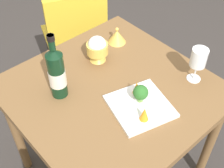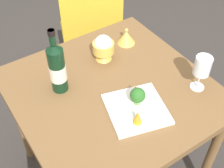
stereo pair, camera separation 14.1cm
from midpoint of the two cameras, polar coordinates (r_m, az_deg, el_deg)
name	(u,v)px [view 2 (the right image)]	position (r m, az deg, el deg)	size (l,w,h in m)	color
dining_table	(112,101)	(1.49, 2.70, -3.30)	(0.89, 0.89, 0.74)	brown
chair_near_window	(91,31)	(2.15, -1.99, 9.83)	(0.52, 0.52, 0.85)	gold
wine_bottle	(57,68)	(1.35, -7.31, 2.91)	(0.08, 0.08, 0.33)	black
wine_glass	(202,67)	(1.43, 19.33, 2.96)	(0.08, 0.08, 0.18)	white
rice_bowl	(103,47)	(1.55, 0.99, 6.77)	(0.11, 0.11, 0.14)	gold
rice_bowl_lid	(126,37)	(1.68, 5.10, 8.66)	(0.10, 0.10, 0.09)	gold
serving_plate	(136,109)	(1.35, 7.58, -4.82)	(0.31, 0.31, 0.02)	white
broccoli_floret	(138,96)	(1.32, 7.88, -2.31)	(0.07, 0.07, 0.09)	#729E4C
carrot_garnish_left	(135,90)	(1.37, 7.33, -1.24)	(0.03, 0.03, 0.07)	orange
carrot_garnish_right	(138,117)	(1.26, 8.02, -6.31)	(0.04, 0.04, 0.07)	orange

